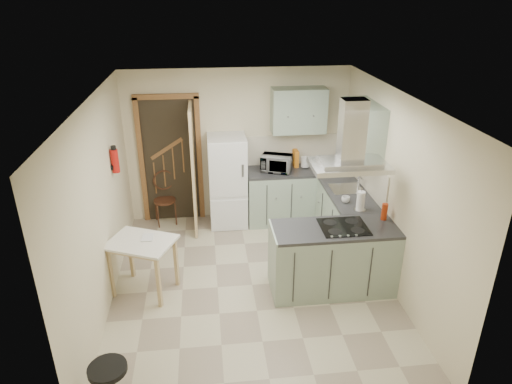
{
  "coord_description": "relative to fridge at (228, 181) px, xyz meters",
  "views": [
    {
      "loc": [
        -0.53,
        -4.99,
        3.62
      ],
      "look_at": [
        0.1,
        0.45,
        1.15
      ],
      "focal_mm": 32.0,
      "sensor_mm": 36.0,
      "label": 1
    }
  ],
  "objects": [
    {
      "name": "microwave",
      "position": [
        0.79,
        -0.01,
        0.28
      ],
      "size": [
        0.56,
        0.46,
        0.26
      ],
      "primitive_type": "imported",
      "rotation": [
        0.0,
        0.0,
        -0.34
      ],
      "color": "black",
      "rests_on": "counter_back"
    },
    {
      "name": "counter_right",
      "position": [
        1.7,
        -0.68,
        -0.3
      ],
      "size": [
        0.6,
        1.95,
        0.9
      ],
      "primitive_type": "cube",
      "color": "#9EB2A0",
      "rests_on": "floor"
    },
    {
      "name": "drop_leaf_table",
      "position": [
        -1.18,
        -1.76,
        -0.38
      ],
      "size": [
        0.96,
        0.86,
        0.74
      ],
      "primitive_type": "cube",
      "rotation": [
        0.0,
        0.0,
        -0.42
      ],
      "color": "#CFB67F",
      "rests_on": "floor"
    },
    {
      "name": "left_wall",
      "position": [
        -1.6,
        -1.8,
        0.5
      ],
      "size": [
        0.0,
        4.2,
        4.2
      ],
      "primitive_type": "plane",
      "rotation": [
        1.57,
        0.0,
        1.57
      ],
      "color": "beige",
      "rests_on": "floor"
    },
    {
      "name": "red_bottle",
      "position": [
        1.89,
        -1.84,
        0.26
      ],
      "size": [
        0.09,
        0.09,
        0.22
      ],
      "primitive_type": "cylinder",
      "rotation": [
        0.0,
        0.0,
        0.21
      ],
      "color": "#A92F0E",
      "rests_on": "peninsula"
    },
    {
      "name": "splashback",
      "position": [
        1.16,
        0.29,
        0.4
      ],
      "size": [
        1.68,
        0.02,
        0.5
      ],
      "primitive_type": "cube",
      "color": "beige",
      "rests_on": "counter_back"
    },
    {
      "name": "fire_extinguisher",
      "position": [
        -1.54,
        -0.9,
        0.75
      ],
      "size": [
        0.1,
        0.1,
        0.32
      ],
      "primitive_type": "cylinder",
      "color": "#B2140F",
      "rests_on": "left_wall"
    },
    {
      "name": "cereal_box",
      "position": [
        1.14,
        0.17,
        0.29
      ],
      "size": [
        0.08,
        0.19,
        0.28
      ],
      "primitive_type": "cube",
      "rotation": [
        0.0,
        0.0,
        0.03
      ],
      "color": "orange",
      "rests_on": "counter_back"
    },
    {
      "name": "wall_cabinet_back",
      "position": [
        1.15,
        0.12,
        1.1
      ],
      "size": [
        0.85,
        0.35,
        0.7
      ],
      "primitive_type": "cube",
      "color": "#9EB2A0",
      "rests_on": "back_wall"
    },
    {
      "name": "right_wall",
      "position": [
        2.0,
        -1.8,
        0.5
      ],
      "size": [
        0.0,
        4.2,
        4.2
      ],
      "primitive_type": "plane",
      "rotation": [
        1.57,
        0.0,
        -1.57
      ],
      "color": "beige",
      "rests_on": "floor"
    },
    {
      "name": "doorway",
      "position": [
        -0.9,
        0.27,
        0.3
      ],
      "size": [
        1.1,
        0.12,
        2.1
      ],
      "primitive_type": "cube",
      "color": "brown",
      "rests_on": "floor"
    },
    {
      "name": "soap_bottle",
      "position": [
        1.75,
        -0.32,
        0.25
      ],
      "size": [
        0.12,
        0.12,
        0.19
      ],
      "primitive_type": "imported",
      "rotation": [
        0.0,
        0.0,
        0.41
      ],
      "color": "#BAB9C7",
      "rests_on": "counter_right"
    },
    {
      "name": "cup",
      "position": [
        1.56,
        -1.29,
        0.19
      ],
      "size": [
        0.14,
        0.14,
        0.09
      ],
      "primitive_type": "imported",
      "rotation": [
        0.0,
        0.0,
        0.22
      ],
      "color": "silver",
      "rests_on": "counter_right"
    },
    {
      "name": "ceiling",
      "position": [
        0.2,
        -1.8,
        1.75
      ],
      "size": [
        4.2,
        4.2,
        0.0
      ],
      "primitive_type": "plane",
      "rotation": [
        3.14,
        0.0,
        0.0
      ],
      "color": "silver",
      "rests_on": "back_wall"
    },
    {
      "name": "hob",
      "position": [
        1.32,
        -1.98,
        0.16
      ],
      "size": [
        0.58,
        0.5,
        0.01
      ],
      "primitive_type": "cube",
      "color": "black",
      "rests_on": "peninsula"
    },
    {
      "name": "floor",
      "position": [
        0.2,
        -1.8,
        -0.75
      ],
      "size": [
        4.2,
        4.2,
        0.0
      ],
      "primitive_type": "plane",
      "color": "#BEB493",
      "rests_on": "ground"
    },
    {
      "name": "bentwood_chair",
      "position": [
        -1.04,
        0.13,
        -0.35
      ],
      "size": [
        0.42,
        0.42,
        0.8
      ],
      "primitive_type": "cube",
      "rotation": [
        0.0,
        0.0,
        0.21
      ],
      "color": "#4D1D19",
      "rests_on": "floor"
    },
    {
      "name": "sink",
      "position": [
        1.7,
        -0.85,
        0.16
      ],
      "size": [
        0.45,
        0.4,
        0.01
      ],
      "primitive_type": "cube",
      "color": "silver",
      "rests_on": "counter_right"
    },
    {
      "name": "book",
      "position": [
        -1.18,
        -1.69,
        0.03
      ],
      "size": [
        0.15,
        0.2,
        0.09
      ],
      "primitive_type": "imported",
      "rotation": [
        0.0,
        0.0,
        -0.04
      ],
      "color": "#903047",
      "rests_on": "drop_leaf_table"
    },
    {
      "name": "wall_cabinet_right",
      "position": [
        1.82,
        -0.95,
        1.1
      ],
      "size": [
        0.35,
        0.9,
        0.7
      ],
      "primitive_type": "cube",
      "color": "#9EB2A0",
      "rests_on": "right_wall"
    },
    {
      "name": "kettle",
      "position": [
        1.28,
        0.08,
        0.25
      ],
      "size": [
        0.15,
        0.15,
        0.2
      ],
      "primitive_type": "cylinder",
      "rotation": [
        0.0,
        0.0,
        0.09
      ],
      "color": "silver",
      "rests_on": "counter_back"
    },
    {
      "name": "fridge",
      "position": [
        0.0,
        0.0,
        0.0
      ],
      "size": [
        0.6,
        0.6,
        1.5
      ],
      "primitive_type": "cube",
      "color": "white",
      "rests_on": "floor"
    },
    {
      "name": "back_wall",
      "position": [
        0.2,
        0.3,
        0.5
      ],
      "size": [
        3.6,
        0.0,
        3.6
      ],
      "primitive_type": "plane",
      "rotation": [
        1.57,
        0.0,
        0.0
      ],
      "color": "beige",
      "rests_on": "floor"
    },
    {
      "name": "paper_towel",
      "position": [
        1.68,
        -1.54,
        0.29
      ],
      "size": [
        0.12,
        0.12,
        0.28
      ],
      "primitive_type": "cylinder",
      "rotation": [
        0.0,
        0.0,
        0.1
      ],
      "color": "white",
      "rests_on": "counter_right"
    },
    {
      "name": "extractor_hood",
      "position": [
        1.32,
        -1.98,
        0.97
      ],
      "size": [
        0.9,
        0.55,
        0.1
      ],
      "primitive_type": "cube",
      "color": "silver",
      "rests_on": "ceiling"
    },
    {
      "name": "peninsula",
      "position": [
        1.22,
        -1.98,
        -0.3
      ],
      "size": [
        1.55,
        0.65,
        0.9
      ],
      "primitive_type": "cube",
      "color": "#9EB2A0",
      "rests_on": "floor"
    },
    {
      "name": "counter_back",
      "position": [
        0.86,
        0.0,
        -0.3
      ],
      "size": [
        1.08,
        0.6,
        0.9
      ],
      "primitive_type": "cube",
      "color": "#9EB2A0",
      "rests_on": "floor"
    }
  ]
}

